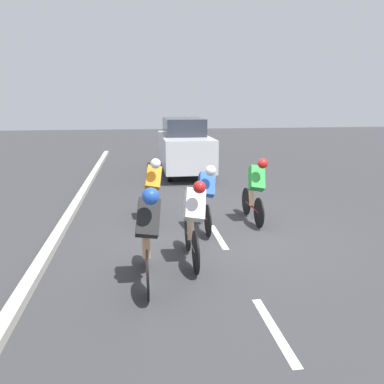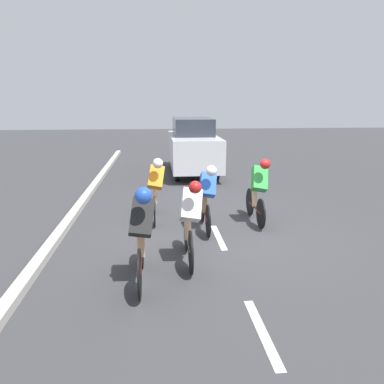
{
  "view_description": "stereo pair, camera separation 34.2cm",
  "coord_description": "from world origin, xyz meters",
  "px_view_note": "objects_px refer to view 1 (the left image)",
  "views": [
    {
      "loc": [
        1.54,
        7.29,
        2.67
      ],
      "look_at": [
        0.54,
        0.29,
        0.95
      ],
      "focal_mm": 35.0,
      "sensor_mm": 36.0,
      "label": 1
    },
    {
      "loc": [
        1.2,
        7.33,
        2.67
      ],
      "look_at": [
        0.54,
        0.29,
        0.95
      ],
      "focal_mm": 35.0,
      "sensor_mm": 36.0,
      "label": 2
    }
  ],
  "objects_px": {
    "cyclist_white": "(193,220)",
    "cyclist_green": "(255,188)",
    "cyclist_orange": "(153,187)",
    "cyclist_black": "(148,233)",
    "cyclist_blue": "(206,196)",
    "support_car": "(184,146)"
  },
  "relations": [
    {
      "from": "cyclist_black",
      "to": "support_car",
      "type": "height_order",
      "value": "support_car"
    },
    {
      "from": "cyclist_white",
      "to": "support_car",
      "type": "bearing_deg",
      "value": -95.86
    },
    {
      "from": "cyclist_black",
      "to": "support_car",
      "type": "relative_size",
      "value": 0.39
    },
    {
      "from": "cyclist_black",
      "to": "cyclist_orange",
      "type": "relative_size",
      "value": 1.01
    },
    {
      "from": "cyclist_white",
      "to": "cyclist_green",
      "type": "distance_m",
      "value": 2.62
    },
    {
      "from": "cyclist_blue",
      "to": "cyclist_green",
      "type": "height_order",
      "value": "cyclist_green"
    },
    {
      "from": "cyclist_white",
      "to": "cyclist_green",
      "type": "height_order",
      "value": "cyclist_green"
    },
    {
      "from": "cyclist_orange",
      "to": "cyclist_green",
      "type": "height_order",
      "value": "cyclist_green"
    },
    {
      "from": "cyclist_orange",
      "to": "cyclist_green",
      "type": "distance_m",
      "value": 2.3
    },
    {
      "from": "cyclist_white",
      "to": "support_car",
      "type": "relative_size",
      "value": 0.38
    },
    {
      "from": "support_car",
      "to": "cyclist_orange",
      "type": "bearing_deg",
      "value": 76.15
    },
    {
      "from": "cyclist_black",
      "to": "cyclist_green",
      "type": "relative_size",
      "value": 1.07
    },
    {
      "from": "cyclist_white",
      "to": "cyclist_orange",
      "type": "distance_m",
      "value": 2.49
    },
    {
      "from": "cyclist_black",
      "to": "cyclist_orange",
      "type": "bearing_deg",
      "value": -93.72
    },
    {
      "from": "cyclist_blue",
      "to": "cyclist_green",
      "type": "bearing_deg",
      "value": -162.13
    },
    {
      "from": "cyclist_white",
      "to": "cyclist_black",
      "type": "bearing_deg",
      "value": 41.14
    },
    {
      "from": "support_car",
      "to": "cyclist_green",
      "type": "bearing_deg",
      "value": 98.03
    },
    {
      "from": "cyclist_black",
      "to": "support_car",
      "type": "bearing_deg",
      "value": -100.35
    },
    {
      "from": "cyclist_orange",
      "to": "support_car",
      "type": "height_order",
      "value": "support_car"
    },
    {
      "from": "cyclist_white",
      "to": "cyclist_blue",
      "type": "xyz_separation_m",
      "value": [
        -0.5,
        -1.61,
        -0.01
      ]
    },
    {
      "from": "support_car",
      "to": "cyclist_blue",
      "type": "bearing_deg",
      "value": 87.04
    },
    {
      "from": "cyclist_orange",
      "to": "cyclist_green",
      "type": "bearing_deg",
      "value": 169.39
    }
  ]
}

